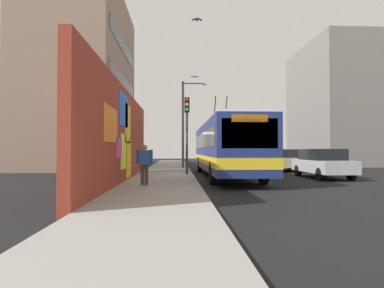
{
  "coord_description": "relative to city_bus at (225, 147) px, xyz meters",
  "views": [
    {
      "loc": [
        -17.83,
        0.9,
        1.5
      ],
      "look_at": [
        2.14,
        -0.05,
        1.92
      ],
      "focal_mm": 29.09,
      "sensor_mm": 36.0,
      "label": 1
    }
  ],
  "objects": [
    {
      "name": "ground_plane",
      "position": [
        0.22,
        1.8,
        -1.72
      ],
      "size": [
        80.0,
        80.0,
        0.0
      ],
      "primitive_type": "plane",
      "color": "black"
    },
    {
      "name": "city_bus",
      "position": [
        0.0,
        0.0,
        0.0
      ],
      "size": [
        12.43,
        2.53,
        4.86
      ],
      "color": "navy",
      "rests_on": "ground_plane"
    },
    {
      "name": "parked_car_navy",
      "position": [
        10.55,
        -5.2,
        -0.88
      ],
      "size": [
        4.77,
        1.88,
        1.58
      ],
      "color": "navy",
      "rests_on": "ground_plane"
    },
    {
      "name": "pedestrian_near_wall",
      "position": [
        -5.37,
        3.98,
        -0.65
      ],
      "size": [
        0.22,
        0.65,
        1.58
      ],
      "color": "#3F3326",
      "rests_on": "sidewalk_slab"
    },
    {
      "name": "traffic_light",
      "position": [
        -0.05,
        2.15,
        1.36
      ],
      "size": [
        0.49,
        0.28,
        4.37
      ],
      "color": "#2D382D",
      "rests_on": "sidewalk_slab"
    },
    {
      "name": "street_lamp",
      "position": [
        6.62,
        2.03,
        2.32
      ],
      "size": [
        0.44,
        1.94,
        6.76
      ],
      "color": "#4C4C51",
      "rests_on": "sidewalk_slab"
    },
    {
      "name": "building_far_right",
      "position": [
        14.1,
        -15.2,
        4.49
      ],
      "size": [
        10.76,
        9.31,
        12.43
      ],
      "color": "gray",
      "rests_on": "ground_plane"
    },
    {
      "name": "building_far_left",
      "position": [
        10.44,
        11.0,
        5.92
      ],
      "size": [
        13.98,
        6.96,
        15.28
      ],
      "color": "gray",
      "rests_on": "ground_plane"
    },
    {
      "name": "flying_pigeons",
      "position": [
        1.62,
        1.55,
        5.93
      ],
      "size": [
        5.54,
        0.71,
        2.01
      ],
      "color": "slate"
    },
    {
      "name": "parked_car_champagne",
      "position": [
        4.91,
        -5.2,
        -0.89
      ],
      "size": [
        4.11,
        1.92,
        1.58
      ],
      "color": "#C6B793",
      "rests_on": "ground_plane"
    },
    {
      "name": "graffiti_wall",
      "position": [
        -3.47,
        5.15,
        0.41
      ],
      "size": [
        14.64,
        0.32,
        4.26
      ],
      "color": "maroon",
      "rests_on": "ground_plane"
    },
    {
      "name": "sidewalk_slab",
      "position": [
        0.22,
        3.4,
        -1.65
      ],
      "size": [
        48.0,
        3.2,
        0.15
      ],
      "primitive_type": "cube",
      "color": "gray",
      "rests_on": "ground_plane"
    },
    {
      "name": "parked_car_silver",
      "position": [
        -1.02,
        -5.2,
        -0.89
      ],
      "size": [
        4.32,
        1.79,
        1.58
      ],
      "color": "#B7B7BC",
      "rests_on": "ground_plane"
    }
  ]
}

